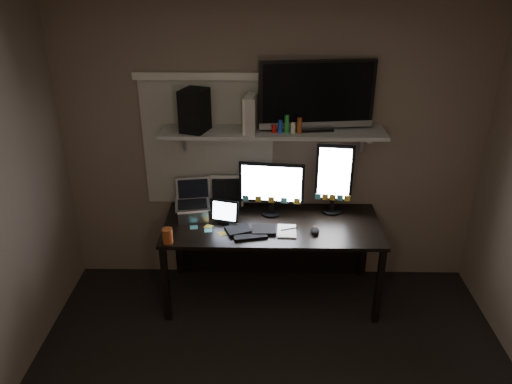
{
  "coord_description": "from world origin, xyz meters",
  "views": [
    {
      "loc": [
        -0.07,
        -2.2,
        2.77
      ],
      "look_at": [
        -0.13,
        1.25,
        1.11
      ],
      "focal_mm": 35.0,
      "sensor_mm": 36.0,
      "label": 1
    }
  ],
  "objects_px": {
    "game_console": "(250,113)",
    "speaker": "(195,110)",
    "cup": "(168,236)",
    "desk": "(272,234)",
    "monitor_landscape": "(272,189)",
    "monitor_portrait": "(334,179)",
    "tablet": "(224,212)",
    "mouse": "(315,231)",
    "keyboard": "(251,230)",
    "tv": "(317,96)",
    "laptop": "(192,202)"
  },
  "relations": [
    {
      "from": "desk",
      "to": "monitor_landscape",
      "type": "relative_size",
      "value": 3.28
    },
    {
      "from": "monitor_landscape",
      "to": "game_console",
      "type": "height_order",
      "value": "game_console"
    },
    {
      "from": "desk",
      "to": "game_console",
      "type": "relative_size",
      "value": 6.19
    },
    {
      "from": "tv",
      "to": "monitor_landscape",
      "type": "bearing_deg",
      "value": -177.48
    },
    {
      "from": "tablet",
      "to": "speaker",
      "type": "xyz_separation_m",
      "value": [
        -0.23,
        0.17,
        0.81
      ]
    },
    {
      "from": "monitor_portrait",
      "to": "tablet",
      "type": "relative_size",
      "value": 2.61
    },
    {
      "from": "desk",
      "to": "laptop",
      "type": "relative_size",
      "value": 5.56
    },
    {
      "from": "desk",
      "to": "tablet",
      "type": "relative_size",
      "value": 7.49
    },
    {
      "from": "keyboard",
      "to": "laptop",
      "type": "relative_size",
      "value": 1.26
    },
    {
      "from": "cup",
      "to": "speaker",
      "type": "bearing_deg",
      "value": 68.2
    },
    {
      "from": "desk",
      "to": "tv",
      "type": "distance_m",
      "value": 1.25
    },
    {
      "from": "monitor_portrait",
      "to": "tv",
      "type": "xyz_separation_m",
      "value": [
        -0.18,
        0.0,
        0.71
      ]
    },
    {
      "from": "game_console",
      "to": "laptop",
      "type": "bearing_deg",
      "value": -158.73
    },
    {
      "from": "monitor_landscape",
      "to": "speaker",
      "type": "height_order",
      "value": "speaker"
    },
    {
      "from": "keyboard",
      "to": "monitor_portrait",
      "type": "bearing_deg",
      "value": 15.32
    },
    {
      "from": "laptop",
      "to": "cup",
      "type": "bearing_deg",
      "value": -120.29
    },
    {
      "from": "tv",
      "to": "game_console",
      "type": "relative_size",
      "value": 3.15
    },
    {
      "from": "game_console",
      "to": "monitor_portrait",
      "type": "bearing_deg",
      "value": 14.57
    },
    {
      "from": "tablet",
      "to": "cup",
      "type": "xyz_separation_m",
      "value": [
        -0.42,
        -0.32,
        -0.04
      ]
    },
    {
      "from": "keyboard",
      "to": "cup",
      "type": "height_order",
      "value": "cup"
    },
    {
      "from": "monitor_landscape",
      "to": "laptop",
      "type": "xyz_separation_m",
      "value": [
        -0.66,
        -0.1,
        -0.08
      ]
    },
    {
      "from": "game_console",
      "to": "tablet",
      "type": "bearing_deg",
      "value": -132.09
    },
    {
      "from": "mouse",
      "to": "monitor_portrait",
      "type": "bearing_deg",
      "value": 65.72
    },
    {
      "from": "desk",
      "to": "cup",
      "type": "height_order",
      "value": "cup"
    },
    {
      "from": "mouse",
      "to": "game_console",
      "type": "bearing_deg",
      "value": 150.0
    },
    {
      "from": "game_console",
      "to": "speaker",
      "type": "xyz_separation_m",
      "value": [
        -0.44,
        -0.0,
        0.02
      ]
    },
    {
      "from": "monitor_portrait",
      "to": "laptop",
      "type": "height_order",
      "value": "monitor_portrait"
    },
    {
      "from": "tablet",
      "to": "tv",
      "type": "relative_size",
      "value": 0.26
    },
    {
      "from": "keyboard",
      "to": "mouse",
      "type": "relative_size",
      "value": 3.62
    },
    {
      "from": "desk",
      "to": "speaker",
      "type": "height_order",
      "value": "speaker"
    },
    {
      "from": "game_console",
      "to": "cup",
      "type": "bearing_deg",
      "value": -132.48
    },
    {
      "from": "mouse",
      "to": "tablet",
      "type": "height_order",
      "value": "tablet"
    },
    {
      "from": "keyboard",
      "to": "speaker",
      "type": "relative_size",
      "value": 1.22
    },
    {
      "from": "tablet",
      "to": "game_console",
      "type": "xyz_separation_m",
      "value": [
        0.21,
        0.17,
        0.79
      ]
    },
    {
      "from": "monitor_landscape",
      "to": "tv",
      "type": "distance_m",
      "value": 0.86
    },
    {
      "from": "mouse",
      "to": "game_console",
      "type": "height_order",
      "value": "game_console"
    },
    {
      "from": "cup",
      "to": "desk",
      "type": "bearing_deg",
      "value": 28.08
    },
    {
      "from": "monitor_landscape",
      "to": "speaker",
      "type": "distance_m",
      "value": 0.91
    },
    {
      "from": "keyboard",
      "to": "tablet",
      "type": "height_order",
      "value": "tablet"
    },
    {
      "from": "monitor_landscape",
      "to": "laptop",
      "type": "distance_m",
      "value": 0.67
    },
    {
      "from": "monitor_portrait",
      "to": "tablet",
      "type": "xyz_separation_m",
      "value": [
        -0.92,
        -0.22,
        -0.21
      ]
    },
    {
      "from": "monitor_landscape",
      "to": "keyboard",
      "type": "relative_size",
      "value": 1.34
    },
    {
      "from": "cup",
      "to": "speaker",
      "type": "xyz_separation_m",
      "value": [
        0.19,
        0.48,
        0.86
      ]
    },
    {
      "from": "monitor_portrait",
      "to": "game_console",
      "type": "bearing_deg",
      "value": -168.36
    },
    {
      "from": "desk",
      "to": "tv",
      "type": "relative_size",
      "value": 1.97
    },
    {
      "from": "monitor_landscape",
      "to": "monitor_portrait",
      "type": "bearing_deg",
      "value": 12.24
    },
    {
      "from": "tablet",
      "to": "mouse",
      "type": "bearing_deg",
      "value": 3.3
    },
    {
      "from": "tablet",
      "to": "speaker",
      "type": "bearing_deg",
      "value": 158.47
    },
    {
      "from": "tv",
      "to": "speaker",
      "type": "bearing_deg",
      "value": 176.81
    },
    {
      "from": "laptop",
      "to": "monitor_landscape",
      "type": "bearing_deg",
      "value": -1.3
    }
  ]
}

